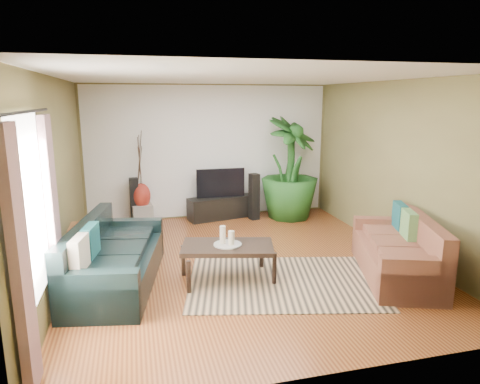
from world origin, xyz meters
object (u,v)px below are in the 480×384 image
object	(u,v)px
speaker_left	(135,201)
side_table	(88,243)
television	(221,183)
speaker_right	(254,197)
tv_stand	(221,207)
vase	(141,196)
potted_plant	(290,168)
coffee_table	(228,262)
sofa_right	(396,247)
pedestal	(142,214)
sofa_left	(117,253)

from	to	relation	value
speaker_left	side_table	xyz separation A→B (m)	(-0.71, -1.84, -0.18)
television	speaker_left	bearing A→B (deg)	180.00
television	speaker_right	size ratio (longest dim) A/B	1.05
tv_stand	speaker_left	bearing A→B (deg)	167.14
speaker_right	vase	size ratio (longest dim) A/B	1.91
tv_stand	speaker_right	bearing A→B (deg)	-33.39
potted_plant	coffee_table	bearing A→B (deg)	-124.85
sofa_right	pedestal	world-z (taller)	sofa_right
television	side_table	bearing A→B (deg)	-142.84
sofa_left	vase	size ratio (longest dim) A/B	4.46
speaker_right	sofa_left	bearing A→B (deg)	-148.79
potted_plant	side_table	xyz separation A→B (m)	(-3.80, -1.54, -0.75)
sofa_left	vase	xyz separation A→B (m)	(0.39, 2.80, 0.14)
pedestal	sofa_left	bearing A→B (deg)	-98.01
sofa_left	coffee_table	bearing A→B (deg)	-88.20
side_table	sofa_left	bearing A→B (deg)	-64.91
sofa_right	tv_stand	distance (m)	3.90
coffee_table	vase	size ratio (longest dim) A/B	2.46
potted_plant	pedestal	xyz separation A→B (m)	(-2.96, 0.29, -0.84)
sofa_right	coffee_table	size ratio (longest dim) A/B	1.55
speaker_left	side_table	bearing A→B (deg)	-114.98
coffee_table	side_table	xyz separation A→B (m)	(-1.90, 1.19, 0.03)
sofa_right	television	size ratio (longest dim) A/B	1.90
speaker_right	pedestal	xyz separation A→B (m)	(-2.22, 0.24, -0.28)
sofa_right	coffee_table	distance (m)	2.32
side_table	speaker_left	bearing A→B (deg)	68.88
television	tv_stand	bearing A→B (deg)	180.00
sofa_left	sofa_right	size ratio (longest dim) A/B	1.17
speaker_right	vase	world-z (taller)	speaker_right
television	speaker_right	world-z (taller)	television
coffee_table	speaker_left	world-z (taller)	speaker_left
speaker_right	vase	xyz separation A→B (m)	(-2.22, 0.24, 0.09)
television	vase	xyz separation A→B (m)	(-1.58, 0.00, -0.18)
sofa_right	pedestal	xyz separation A→B (m)	(-3.32, 3.48, -0.23)
vase	pedestal	bearing A→B (deg)	0.00
sofa_left	television	xyz separation A→B (m)	(1.97, 2.80, 0.32)
side_table	sofa_right	bearing A→B (deg)	-21.50
television	side_table	size ratio (longest dim) A/B	1.76
coffee_table	vase	world-z (taller)	vase
tv_stand	television	size ratio (longest dim) A/B	1.36
sofa_left	side_table	world-z (taller)	sofa_left
coffee_table	vase	bearing A→B (deg)	122.87
coffee_table	tv_stand	size ratio (longest dim) A/B	0.90
tv_stand	pedestal	xyz separation A→B (m)	(-1.58, 0.00, -0.03)
sofa_left	speaker_right	bearing A→B (deg)	-34.76
coffee_table	pedestal	bearing A→B (deg)	122.87
tv_stand	vase	distance (m)	1.61
tv_stand	speaker_left	xyz separation A→B (m)	(-1.71, 0.00, 0.23)
sofa_left	television	distance (m)	3.44
coffee_table	potted_plant	distance (m)	3.42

